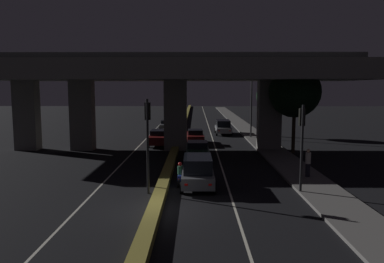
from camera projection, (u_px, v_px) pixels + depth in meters
name	position (u px, v px, depth m)	size (l,w,h in m)	color
ground_plane	(156.00, 211.00, 17.88)	(200.00, 200.00, 0.00)	black
lane_line_left_inner	(155.00, 129.00, 52.68)	(0.12, 126.00, 0.00)	beige
lane_line_right_inner	(209.00, 129.00, 52.60)	(0.12, 126.00, 0.00)	beige
median_divider	(182.00, 128.00, 52.61)	(0.66, 126.00, 0.43)	olive
sidewalk_right	(253.00, 135.00, 45.58)	(2.67, 126.00, 0.16)	#5B5956
elevated_overpass	(172.00, 75.00, 34.48)	(35.03, 11.41, 9.07)	slate
traffic_light_left_of_median	(148.00, 130.00, 20.44)	(0.30, 0.49, 5.24)	black
traffic_light_right_of_median	(302.00, 133.00, 20.37)	(0.30, 0.49, 4.93)	black
street_lamp	(249.00, 94.00, 42.59)	(1.97, 0.32, 8.68)	#2D2D30
car_grey_lead	(198.00, 171.00, 21.95)	(2.02, 3.96, 1.83)	#515459
car_dark_green_second	(197.00, 151.00, 30.13)	(2.00, 4.68, 1.55)	black
car_dark_red_third	(195.00, 137.00, 38.84)	(1.98, 4.51, 1.52)	#591414
car_silver_fourth	(223.00, 127.00, 46.81)	(2.01, 4.40, 1.79)	gray
car_dark_red_lead_oncoming	(159.00, 137.00, 38.09)	(1.96, 4.78, 1.53)	#591414
car_grey_second_oncoming	(167.00, 125.00, 51.37)	(2.13, 3.98, 1.35)	#515459
motorcycle_blue_filtering_near	(180.00, 175.00, 22.57)	(0.34, 1.86, 1.39)	black
pedestrian_on_sidewalk	(308.00, 163.00, 23.90)	(0.34, 0.34, 1.80)	black
roadside_tree_kerbside_near	(295.00, 92.00, 32.94)	(4.56, 4.56, 7.75)	#2D2116
roadside_tree_kerbside_mid	(269.00, 97.00, 44.63)	(3.00, 3.00, 6.31)	#38281C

